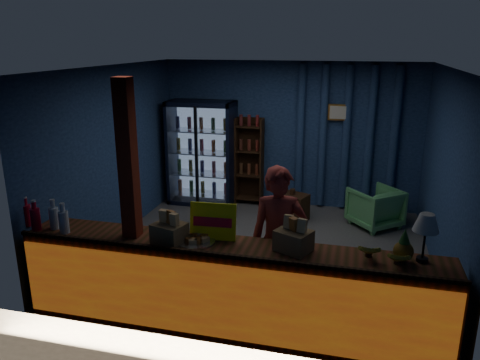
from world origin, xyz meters
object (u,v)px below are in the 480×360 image
(pastry_tray, at_px, (196,240))
(table_lamp, at_px, (426,225))
(green_chair, at_px, (375,207))
(shopkeeper, at_px, (278,242))

(pastry_tray, height_order, table_lamp, table_lamp)
(green_chair, xyz_separation_m, table_lamp, (0.30, -3.20, 0.99))
(green_chair, relative_size, table_lamp, 1.52)
(shopkeeper, bearing_deg, table_lamp, -26.03)
(green_chair, height_order, pastry_tray, pastry_tray)
(table_lamp, bearing_deg, green_chair, 95.42)
(shopkeeper, height_order, pastry_tray, shopkeeper)
(shopkeeper, relative_size, pastry_tray, 4.10)
(table_lamp, bearing_deg, shopkeeper, 166.44)
(shopkeeper, xyz_separation_m, table_lamp, (1.42, -0.34, 0.48))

